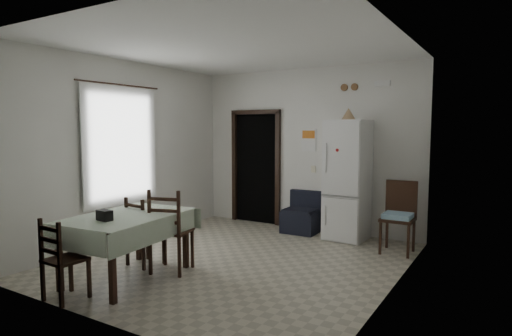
{
  "coord_description": "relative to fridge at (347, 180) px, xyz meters",
  "views": [
    {
      "loc": [
        3.23,
        -4.81,
        1.82
      ],
      "look_at": [
        0.0,
        0.5,
        1.25
      ],
      "focal_mm": 30.0,
      "sensor_mm": 36.0,
      "label": 1
    }
  ],
  "objects": [
    {
      "name": "ground",
      "position": [
        -0.89,
        -1.93,
        -0.98
      ],
      "size": [
        4.5,
        4.5,
        0.0
      ],
      "primitive_type": "plane",
      "color": "#A9A18A",
      "rests_on": "ground"
    },
    {
      "name": "ceiling",
      "position": [
        -0.89,
        -1.93,
        1.92
      ],
      "size": [
        4.2,
        4.5,
        0.02
      ],
      "primitive_type": null,
      "color": "white",
      "rests_on": "ground"
    },
    {
      "name": "wall_back",
      "position": [
        -0.89,
        0.32,
        0.47
      ],
      "size": [
        4.2,
        0.02,
        2.9
      ],
      "primitive_type": null,
      "color": "silver",
      "rests_on": "ground"
    },
    {
      "name": "wall_front",
      "position": [
        -0.89,
        -4.18,
        0.47
      ],
      "size": [
        4.2,
        0.02,
        2.9
      ],
      "primitive_type": null,
      "color": "silver",
      "rests_on": "ground"
    },
    {
      "name": "wall_left",
      "position": [
        -2.99,
        -1.93,
        0.47
      ],
      "size": [
        0.02,
        4.5,
        2.9
      ],
      "primitive_type": null,
      "color": "silver",
      "rests_on": "ground"
    },
    {
      "name": "wall_right",
      "position": [
        1.21,
        -1.93,
        0.47
      ],
      "size": [
        0.02,
        4.5,
        2.9
      ],
      "primitive_type": null,
      "color": "silver",
      "rests_on": "ground"
    },
    {
      "name": "doorway",
      "position": [
        -1.94,
        0.52,
        0.08
      ],
      "size": [
        1.06,
        0.52,
        2.22
      ],
      "color": "black",
      "rests_on": "ground"
    },
    {
      "name": "window_recess",
      "position": [
        -3.04,
        -2.13,
        0.57
      ],
      "size": [
        0.1,
        1.2,
        1.6
      ],
      "primitive_type": "cube",
      "color": "silver",
      "rests_on": "ground"
    },
    {
      "name": "curtain",
      "position": [
        -2.93,
        -2.13,
        0.57
      ],
      "size": [
        0.02,
        1.45,
        1.85
      ],
      "primitive_type": "cube",
      "color": "silver",
      "rests_on": "ground"
    },
    {
      "name": "curtain_rod",
      "position": [
        -2.92,
        -2.13,
        1.52
      ],
      "size": [
        0.02,
        1.6,
        0.02
      ],
      "primitive_type": "cylinder",
      "rotation": [
        1.57,
        0.0,
        0.0
      ],
      "color": "black",
      "rests_on": "ground"
    },
    {
      "name": "calendar",
      "position": [
        -0.84,
        0.31,
        0.64
      ],
      "size": [
        0.28,
        0.02,
        0.4
      ],
      "primitive_type": "cube",
      "color": "white",
      "rests_on": "ground"
    },
    {
      "name": "calendar_image",
      "position": [
        -0.84,
        0.3,
        0.74
      ],
      "size": [
        0.24,
        0.01,
        0.14
      ],
      "primitive_type": "cube",
      "color": "orange",
      "rests_on": "ground"
    },
    {
      "name": "light_switch",
      "position": [
        -0.74,
        0.31,
        0.12
      ],
      "size": [
        0.08,
        0.02,
        0.12
      ],
      "primitive_type": "cube",
      "color": "beige",
      "rests_on": "ground"
    },
    {
      "name": "vent_left",
      "position": [
        -0.19,
        0.3,
        1.54
      ],
      "size": [
        0.12,
        0.03,
        0.12
      ],
      "primitive_type": "cylinder",
      "rotation": [
        1.57,
        0.0,
        0.0
      ],
      "color": "brown",
      "rests_on": "ground"
    },
    {
      "name": "vent_right",
      "position": [
        -0.01,
        0.3,
        1.54
      ],
      "size": [
        0.12,
        0.03,
        0.12
      ],
      "primitive_type": "cylinder",
      "rotation": [
        1.57,
        0.0,
        0.0
      ],
      "color": "brown",
      "rests_on": "ground"
    },
    {
      "name": "emergency_light",
      "position": [
        0.46,
        0.28,
        1.57
      ],
      "size": [
        0.25,
        0.07,
        0.09
      ],
      "primitive_type": "cube",
      "color": "white",
      "rests_on": "ground"
    },
    {
      "name": "fridge",
      "position": [
        0.0,
        0.0,
        0.0
      ],
      "size": [
        0.66,
        0.66,
        1.97
      ],
      "primitive_type": null,
      "rotation": [
        0.0,
        0.0,
        -0.03
      ],
      "color": "white",
      "rests_on": "ground"
    },
    {
      "name": "tan_cone",
      "position": [
        0.01,
        -0.02,
        1.08
      ],
      "size": [
        0.26,
        0.26,
        0.19
      ],
      "primitive_type": "cone",
      "rotation": [
        0.0,
        0.0,
        0.13
      ],
      "color": "tan",
      "rests_on": "fridge"
    },
    {
      "name": "navy_seat",
      "position": [
        -0.83,
        0.0,
        -0.62
      ],
      "size": [
        0.61,
        0.59,
        0.72
      ],
      "primitive_type": null,
      "rotation": [
        0.0,
        0.0,
        0.03
      ],
      "color": "black",
      "rests_on": "ground"
    },
    {
      "name": "corner_chair",
      "position": [
        0.92,
        -0.41,
        -0.46
      ],
      "size": [
        0.46,
        0.46,
        1.05
      ],
      "primitive_type": null,
      "rotation": [
        0.0,
        0.0,
        0.01
      ],
      "color": "black",
      "rests_on": "ground"
    },
    {
      "name": "dining_table",
      "position": [
        -1.63,
        -3.22,
        -0.59
      ],
      "size": [
        1.13,
        1.6,
        0.79
      ],
      "primitive_type": null,
      "rotation": [
        0.0,
        0.0,
        0.1
      ],
      "color": "#A9BBA0",
      "rests_on": "ground"
    },
    {
      "name": "black_bag",
      "position": [
        -1.6,
        -3.57,
        -0.14
      ],
      "size": [
        0.19,
        0.13,
        0.12
      ],
      "primitive_type": "cube",
      "rotation": [
        0.0,
        0.0,
        -0.12
      ],
      "color": "black",
      "rests_on": "dining_table"
    },
    {
      "name": "dining_chair_far_left",
      "position": [
        -1.85,
        -2.72,
        -0.52
      ],
      "size": [
        0.43,
        0.43,
        0.92
      ],
      "primitive_type": null,
      "rotation": [
        0.0,
        0.0,
        3.05
      ],
      "color": "black",
      "rests_on": "ground"
    },
    {
      "name": "dining_chair_far_right",
      "position": [
        -1.36,
        -2.73,
        -0.45
      ],
      "size": [
        0.57,
        0.57,
        1.07
      ],
      "primitive_type": null,
      "rotation": [
        0.0,
        0.0,
        3.43
      ],
      "color": "black",
      "rests_on": "ground"
    },
    {
      "name": "dining_chair_near_head",
      "position": [
        -1.7,
        -4.01,
        -0.54
      ],
      "size": [
        0.39,
        0.39,
        0.89
      ],
      "primitive_type": null,
      "rotation": [
        0.0,
        0.0,
        3.11
      ],
      "color": "black",
      "rests_on": "ground"
    }
  ]
}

